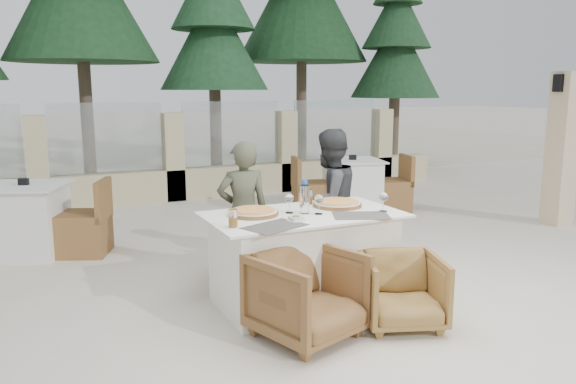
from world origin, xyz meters
name	(u,v)px	position (x,y,z in m)	size (l,w,h in m)	color
ground	(312,298)	(0.00, 0.00, 0.00)	(80.00, 80.00, 0.00)	beige
sand_patch	(101,147)	(0.00, 14.00, 0.01)	(30.00, 16.00, 0.01)	beige
perimeter_wall_far	(173,151)	(0.00, 4.80, 0.80)	(10.00, 0.34, 1.60)	beige
lantern_pillar	(562,149)	(4.20, 1.00, 1.00)	(0.34, 0.34, 2.00)	beige
pine_mid_left	(80,9)	(-1.00, 7.50, 3.25)	(2.86, 2.86, 6.50)	#1D4623
pine_centre	(214,52)	(1.50, 7.20, 2.50)	(2.20, 2.20, 5.00)	#224F2B
pine_mid_right	(302,16)	(3.80, 7.80, 3.40)	(2.99, 2.99, 6.80)	#1B4121
pine_far_right	(396,67)	(5.50, 6.50, 2.25)	(1.98, 1.98, 4.50)	#1E4324
dining_table	(303,258)	(-0.11, -0.04, 0.39)	(1.60, 0.90, 0.77)	white
placemat_near_left	(275,226)	(-0.51, -0.35, 0.77)	(0.45, 0.30, 0.00)	#545048
placemat_near_right	(361,216)	(0.27, -0.32, 0.77)	(0.45, 0.30, 0.00)	#5B554E
pizza_left	(254,212)	(-0.51, 0.08, 0.80)	(0.41, 0.41, 0.05)	orange
pizza_right	(337,203)	(0.29, 0.09, 0.80)	(0.42, 0.42, 0.06)	orange
water_bottle	(305,197)	(-0.10, -0.04, 0.91)	(0.08, 0.08, 0.28)	#A8C6DD
wine_glass_centre	(289,202)	(-0.21, 0.02, 0.86)	(0.08, 0.08, 0.18)	white
wine_glass_near	(319,203)	(-0.01, -0.12, 0.86)	(0.08, 0.08, 0.18)	white
wine_glass_corner	(383,201)	(0.52, -0.26, 0.86)	(0.08, 0.08, 0.18)	white
beer_glass_left	(233,218)	(-0.79, -0.23, 0.84)	(0.07, 0.07, 0.14)	orange
beer_glass_right	(309,197)	(0.11, 0.28, 0.84)	(0.07, 0.07, 0.13)	orange
olive_dish	(296,218)	(-0.28, -0.25, 0.79)	(0.11, 0.11, 0.04)	silver
armchair_far_left	(249,253)	(-0.34, 0.64, 0.27)	(0.59, 0.60, 0.55)	olive
armchair_far_right	(305,237)	(0.39, 0.92, 0.28)	(0.59, 0.61, 0.56)	brown
armchair_near_left	(307,295)	(-0.39, -0.66, 0.32)	(0.68, 0.70, 0.64)	brown
armchair_near_right	(402,290)	(0.36, -0.78, 0.28)	(0.59, 0.60, 0.55)	olive
diner_left	(243,213)	(-0.37, 0.67, 0.66)	(0.48, 0.32, 1.32)	#4A4D38
diner_right	(329,201)	(0.49, 0.59, 0.70)	(0.68, 0.53, 1.41)	#37393C
bg_table_a	(27,220)	(-2.19, 2.47, 0.39)	(1.64, 0.82, 0.77)	silver
bg_table_b	(352,186)	(2.12, 2.80, 0.39)	(1.64, 0.82, 0.77)	white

